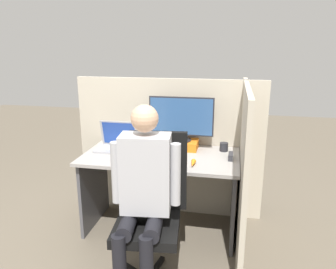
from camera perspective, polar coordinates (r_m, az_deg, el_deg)
The scene contains 13 objects.
ground_plane at distance 3.02m, azimuth -2.82°, elevation -19.64°, with size 12.00×12.00×0.00m, color #665B4C.
cubicle_panel_back at distance 3.37m, azimuth 0.17°, elevation -2.25°, with size 1.91×0.05×1.41m.
cubicle_panel_right at distance 2.88m, azimuth 12.83°, elevation -5.87°, with size 0.04×1.39×1.41m.
desk at distance 3.06m, azimuth -1.27°, elevation -6.98°, with size 1.41×0.74×0.76m.
paper_box at distance 3.16m, azimuth 2.25°, elevation -1.73°, with size 0.32×0.23×0.08m.
monitor at distance 3.10m, azimuth 2.31°, elevation 2.86°, with size 0.62×0.20×0.42m.
laptop at distance 3.16m, azimuth -8.86°, elevation -1.69°, with size 0.37×0.26×0.27m.
mouse at distance 2.86m, azimuth -5.73°, elevation -4.24°, with size 0.07×0.05×0.03m.
stapler at distance 2.93m, azimuth 10.84°, elevation -3.74°, with size 0.04×0.13×0.05m.
carrot_toy at distance 2.73m, azimuth 4.34°, elevation -5.07°, with size 0.04×0.15×0.04m.
office_chair at distance 2.49m, azimuth -2.81°, elevation -12.52°, with size 0.53×0.57×1.11m.
person at distance 2.25m, azimuth -4.33°, elevation -9.37°, with size 0.48×0.43×1.36m.
coffee_mug at distance 3.13m, azimuth 9.70°, elevation -2.15°, with size 0.08×0.08×0.08m.
Camera 1 is at (0.62, -2.39, 1.74)m, focal length 35.00 mm.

